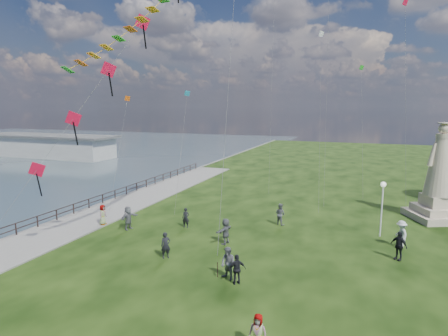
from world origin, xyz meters
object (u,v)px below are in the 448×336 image
at_px(statue, 439,184).
at_px(person_1, 228,263).
at_px(person_9, 399,246).
at_px(person_3, 237,269).
at_px(person_11, 226,231).
at_px(pier_pavilion, 48,146).
at_px(person_5, 128,218).
at_px(person_4, 258,332).
at_px(person_7, 280,214).
at_px(person_10, 103,216).
at_px(lamppost, 382,197).
at_px(person_0, 166,245).
at_px(person_6, 186,218).
at_px(person_8, 401,234).

relative_size(statue, person_1, 4.46).
relative_size(statue, person_9, 4.43).
distance_m(person_3, person_11, 6.17).
relative_size(pier_pavilion, person_5, 15.89).
xyz_separation_m(person_1, person_4, (3.28, -5.43, -0.17)).
distance_m(statue, person_3, 21.50).
relative_size(person_1, person_9, 0.99).
bearing_deg(person_3, person_7, -124.69).
bearing_deg(person_1, person_10, -178.14).
height_order(lamppost, person_9, lamppost).
height_order(statue, person_1, statue).
bearing_deg(person_0, person_3, -60.22).
xyz_separation_m(person_7, person_11, (-2.69, -5.68, 0.03)).
bearing_deg(person_6, person_5, -160.42).
xyz_separation_m(pier_pavilion, person_6, (46.79, -31.61, -1.03)).
distance_m(person_4, person_10, 19.51).
bearing_deg(pier_pavilion, person_9, -27.59).
height_order(person_3, person_10, person_3).
bearing_deg(person_6, person_7, 18.99).
distance_m(person_5, person_8, 20.26).
relative_size(person_3, person_4, 1.11).
bearing_deg(person_5, lamppost, -63.67).
height_order(lamppost, person_11, lamppost).
distance_m(person_3, person_5, 12.48).
distance_m(statue, person_9, 11.55).
height_order(person_7, person_9, person_9).
relative_size(person_4, person_8, 0.80).
bearing_deg(person_6, person_11, -34.97).
xyz_separation_m(person_3, person_7, (-0.06, 11.20, 0.05)).
height_order(person_0, person_1, person_1).
bearing_deg(statue, person_0, -163.41).
distance_m(lamppost, person_4, 17.05).
height_order(person_7, person_8, person_8).
distance_m(lamppost, person_0, 16.21).
xyz_separation_m(statue, person_10, (-25.89, -11.72, -2.33)).
xyz_separation_m(lamppost, person_11, (-10.37, -5.56, -2.10)).
bearing_deg(person_6, pier_pavilion, 138.77).
distance_m(pier_pavilion, person_6, 56.48).
distance_m(person_0, person_9, 14.90).
xyz_separation_m(person_5, person_8, (19.97, 3.44, 0.02)).
bearing_deg(pier_pavilion, lamppost, -24.74).
relative_size(pier_pavilion, person_10, 18.03).
bearing_deg(person_4, person_8, 67.88).
xyz_separation_m(pier_pavilion, person_5, (42.73, -33.66, -0.90)).
relative_size(person_7, person_8, 0.94).
relative_size(statue, person_4, 5.46).
bearing_deg(lamppost, person_6, -167.27).
xyz_separation_m(person_0, person_8, (14.33, 7.40, 0.11)).
relative_size(person_1, person_7, 1.04).
bearing_deg(person_1, person_0, -171.66).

